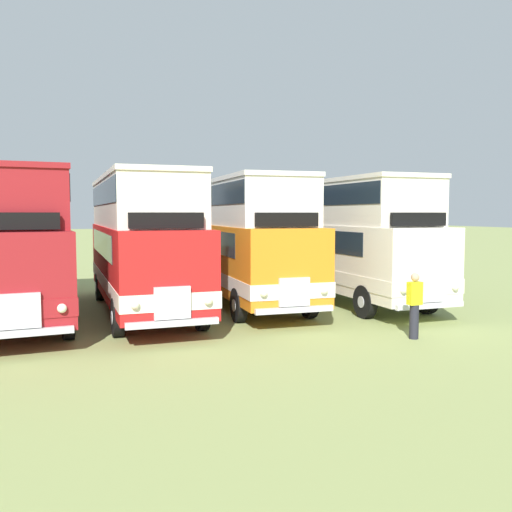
% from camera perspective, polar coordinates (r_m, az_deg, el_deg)
% --- Properties ---
extents(bus_fifth_in_row, '(3.18, 10.96, 4.49)m').
position_cam_1_polar(bus_fifth_in_row, '(18.76, -23.51, 1.62)').
color(bus_fifth_in_row, maroon).
rests_on(bus_fifth_in_row, ground).
extents(bus_sixth_in_row, '(2.64, 10.13, 4.49)m').
position_cam_1_polar(bus_sixth_in_row, '(18.50, -11.82, 1.85)').
color(bus_sixth_in_row, red).
rests_on(bus_sixth_in_row, ground).
extents(bus_seventh_in_row, '(3.00, 10.04, 4.49)m').
position_cam_1_polar(bus_seventh_in_row, '(19.97, -1.27, 2.13)').
color(bus_seventh_in_row, orange).
rests_on(bus_seventh_in_row, ground).
extents(bus_eighth_in_row, '(2.64, 10.82, 4.49)m').
position_cam_1_polar(bus_eighth_in_row, '(21.25, 8.64, 2.24)').
color(bus_eighth_in_row, silver).
rests_on(bus_eighth_in_row, ground).
extents(marshal_person, '(0.36, 0.24, 1.73)m').
position_cam_1_polar(marshal_person, '(14.96, 16.10, -4.92)').
color(marshal_person, '#23232D').
rests_on(marshal_person, ground).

